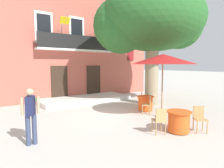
{
  "coord_description": "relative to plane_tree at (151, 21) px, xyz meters",
  "views": [
    {
      "loc": [
        -5.37,
        -7.31,
        2.39
      ],
      "look_at": [
        0.87,
        1.37,
        1.3
      ],
      "focal_mm": 30.83,
      "sensor_mm": 36.0,
      "label": 1
    }
  ],
  "objects": [
    {
      "name": "ground_plane",
      "position": [
        -3.0,
        -0.53,
        -4.85
      ],
      "size": [
        120.0,
        120.0,
        0.0
      ],
      "primitive_type": "plane",
      "color": "beige"
    },
    {
      "name": "cafe_chair_middle_0",
      "position": [
        -1.97,
        -4.25,
        -4.32
      ],
      "size": [
        0.56,
        0.56,
        0.91
      ],
      "color": "tan",
      "rests_on": "ground"
    },
    {
      "name": "ground_planter_left",
      "position": [
        -5.8,
        3.43,
        -4.52
      ],
      "size": [
        0.42,
        0.42,
        0.59
      ],
      "color": "#995638",
      "rests_on": "ground"
    },
    {
      "name": "cafe_chair_near_tree_0",
      "position": [
        -1.71,
        -1.51,
        -4.32
      ],
      "size": [
        0.57,
        0.57,
        0.91
      ],
      "color": "tan",
      "rests_on": "ground"
    },
    {
      "name": "pedestrian_near_entrance",
      "position": [
        -7.09,
        -1.95,
        -3.89
      ],
      "size": [
        0.53,
        0.4,
        1.7
      ],
      "color": "#384260",
      "rests_on": "ground"
    },
    {
      "name": "cafe_chair_near_tree_1",
      "position": [
        -0.79,
        -0.31,
        -4.32
      ],
      "size": [
        0.57,
        0.57,
        0.91
      ],
      "color": "tan",
      "rests_on": "ground"
    },
    {
      "name": "cafe_chair_middle_1",
      "position": [
        -3.32,
        -3.61,
        -4.32
      ],
      "size": [
        0.53,
        0.53,
        0.91
      ],
      "color": "tan",
      "rests_on": "ground"
    },
    {
      "name": "entrance_step_platform",
      "position": [
        -2.52,
        3.29,
        -4.72
      ],
      "size": [
        5.85,
        2.35,
        0.25
      ],
      "primitive_type": "cube",
      "color": "silver",
      "rests_on": "ground"
    },
    {
      "name": "plane_tree",
      "position": [
        0.0,
        0.0,
        0.0
      ],
      "size": [
        6.32,
        5.55,
        6.84
      ],
      "color": "gray",
      "rests_on": "ground"
    },
    {
      "name": "cafe_table_near_tree",
      "position": [
        -1.26,
        -0.9,
        -4.45
      ],
      "size": [
        0.86,
        0.86,
        0.76
      ],
      "color": "#EA561E",
      "rests_on": "ground"
    },
    {
      "name": "cafe_umbrella",
      "position": [
        -1.57,
        -2.23,
        -2.23
      ],
      "size": [
        2.9,
        2.9,
        2.85
      ],
      "color": "#997A56",
      "rests_on": "ground"
    },
    {
      "name": "building_facade",
      "position": [
        -2.52,
        6.45,
        -1.1
      ],
      "size": [
        13.0,
        5.09,
        7.5
      ],
      "color": "#BC5B4C",
      "rests_on": "ground"
    },
    {
      "name": "cafe_table_middle",
      "position": [
        -2.61,
        -3.86,
        -4.45
      ],
      "size": [
        0.86,
        0.86,
        0.76
      ],
      "color": "#EA561E",
      "rests_on": "ground"
    }
  ]
}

